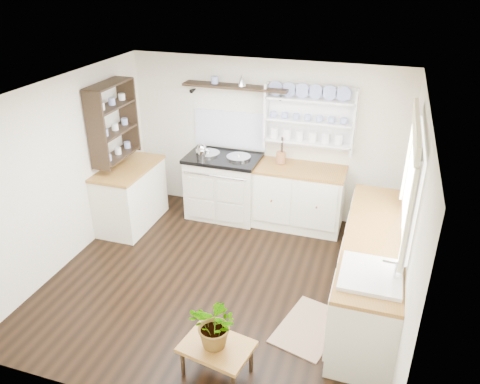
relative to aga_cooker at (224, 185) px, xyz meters
name	(u,v)px	position (x,y,z in m)	size (l,w,h in m)	color
floor	(221,280)	(0.52, -1.57, -0.48)	(4.00, 3.80, 0.01)	black
wall_back	(264,139)	(0.52, 0.33, 0.67)	(4.00, 0.02, 2.30)	beige
wall_right	(409,224)	(2.52, -1.57, 0.67)	(0.02, 3.80, 2.30)	beige
wall_left	(66,173)	(-1.48, -1.57, 0.67)	(0.02, 3.80, 2.30)	beige
ceiling	(217,93)	(0.52, -1.57, 1.82)	(4.00, 3.80, 0.01)	white
window	(411,179)	(2.47, -1.42, 1.08)	(0.08, 1.55, 1.22)	white
aga_cooker	(224,185)	(0.00, 0.00, 0.00)	(1.06, 0.74, 0.98)	beige
back_cabinets	(298,196)	(1.12, 0.03, -0.02)	(1.27, 0.63, 0.90)	#EBE6CB
right_cabinets	(370,270)	(2.22, -1.47, -0.02)	(0.62, 2.43, 0.90)	#EBE6CB
belfast_sink	(369,285)	(2.22, -2.22, 0.32)	(0.55, 0.60, 0.45)	white
left_cabinets	(131,195)	(-1.18, -0.67, -0.02)	(0.62, 1.13, 0.90)	#EBE6CB
plate_rack	(310,117)	(1.17, 0.29, 1.07)	(1.20, 0.22, 0.90)	white
high_shelf	(235,87)	(0.12, 0.21, 1.43)	(1.50, 0.29, 0.16)	black
left_shelving	(113,121)	(-1.32, -0.67, 1.07)	(0.28, 0.80, 1.05)	black
kettle	(202,151)	(-0.28, -0.12, 0.55)	(0.17, 0.17, 0.21)	silver
utensil_crock	(281,157)	(0.82, 0.11, 0.51)	(0.13, 0.13, 0.16)	#9D6039
center_table	(217,349)	(0.97, -2.92, -0.19)	(0.70, 0.56, 0.34)	brown
potted_plant	(216,325)	(0.97, -2.92, 0.10)	(0.44, 0.38, 0.49)	#3F7233
floor_rug	(309,327)	(1.68, -2.06, -0.47)	(0.55, 0.85, 0.02)	brown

